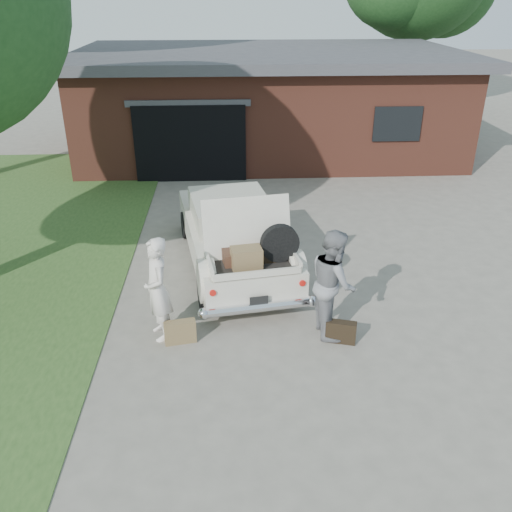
{
  "coord_description": "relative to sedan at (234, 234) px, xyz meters",
  "views": [
    {
      "loc": [
        -0.44,
        -7.51,
        5.13
      ],
      "look_at": [
        0.0,
        0.6,
        1.1
      ],
      "focal_mm": 38.0,
      "sensor_mm": 36.0,
      "label": 1
    }
  ],
  "objects": [
    {
      "name": "woman_left",
      "position": [
        -1.25,
        -2.46,
        0.17
      ],
      "size": [
        0.6,
        0.74,
        1.74
      ],
      "primitive_type": "imported",
      "rotation": [
        0.0,
        0.0,
        -1.23
      ],
      "color": "silver",
      "rests_on": "ground"
    },
    {
      "name": "woman_right",
      "position": [
        1.54,
        -2.45,
        0.21
      ],
      "size": [
        0.75,
        0.93,
        1.81
      ],
      "primitive_type": "imported",
      "rotation": [
        0.0,
        0.0,
        1.65
      ],
      "color": "gray",
      "rests_on": "ground"
    },
    {
      "name": "suitcase_left",
      "position": [
        -0.92,
        -2.66,
        -0.5
      ],
      "size": [
        0.52,
        0.25,
        0.39
      ],
      "primitive_type": "cube",
      "rotation": [
        0.0,
        0.0,
        0.19
      ],
      "color": "olive",
      "rests_on": "ground"
    },
    {
      "name": "sedan",
      "position": [
        0.0,
        0.0,
        0.0
      ],
      "size": [
        2.55,
        4.95,
        1.93
      ],
      "rotation": [
        0.0,
        0.0,
        0.16
      ],
      "color": "beige",
      "rests_on": "ground"
    },
    {
      "name": "suitcase_right",
      "position": [
        1.65,
        -2.79,
        -0.51
      ],
      "size": [
        0.51,
        0.28,
        0.38
      ],
      "primitive_type": "cube",
      "rotation": [
        0.0,
        0.0,
        -0.28
      ],
      "color": "black",
      "rests_on": "ground"
    },
    {
      "name": "house",
      "position": [
        1.33,
        9.05,
        0.97
      ],
      "size": [
        12.8,
        7.8,
        3.3
      ],
      "color": "brown",
      "rests_on": "ground"
    },
    {
      "name": "ground",
      "position": [
        0.34,
        -2.42,
        -0.7
      ],
      "size": [
        90.0,
        90.0,
        0.0
      ],
      "primitive_type": "plane",
      "color": "gray",
      "rests_on": "ground"
    }
  ]
}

